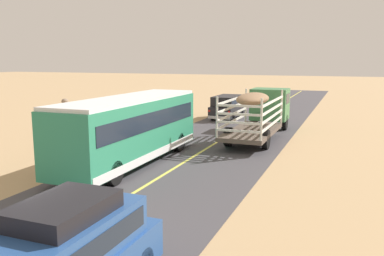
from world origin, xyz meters
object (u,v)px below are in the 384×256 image
Objects in this scene: livestock_truck at (264,108)px; boulder_near_shoulder at (65,101)px; bus at (131,128)px; suv_near at (67,256)px; car_far at (227,106)px.

livestock_truck is 11.33× the size of boulder_near_shoulder.
bus is 11.69× the size of boulder_near_shoulder.
boulder_near_shoulder is (-24.88, 30.82, -0.84)m from suv_near.
livestock_truck is at bearing -54.75° from car_far.
suv_near is at bearing -80.02° from car_far.
suv_near is at bearing -66.19° from bus.
bus is 28.66m from boulder_near_shoulder.
boulder_near_shoulder is at bearing 168.64° from car_far.
bus is (-4.66, 10.56, 0.60)m from suv_near.
livestock_truck is at bearing 90.94° from suv_near.
livestock_truck is at bearing -22.64° from boulder_near_shoulder.
livestock_truck is 2.10× the size of car_far.
bus reaches higher than livestock_truck.
car_far is 5.40× the size of boulder_near_shoulder.
livestock_truck reaches higher than suv_near.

